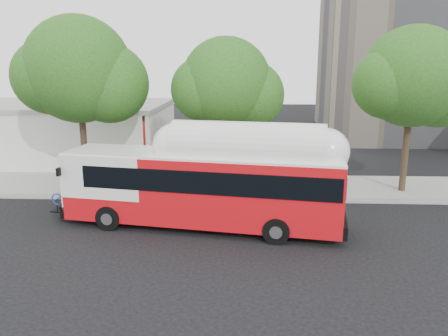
{
  "coord_description": "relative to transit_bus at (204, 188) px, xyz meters",
  "views": [
    {
      "loc": [
        -0.02,
        -18.38,
        7.2
      ],
      "look_at": [
        -0.97,
        3.0,
        2.02
      ],
      "focal_mm": 35.0,
      "sensor_mm": 36.0,
      "label": 1
    }
  ],
  "objects": [
    {
      "name": "signal_pole",
      "position": [
        -3.52,
        4.21,
        0.49
      ],
      "size": [
        0.13,
        0.42,
        4.48
      ],
      "color": "#A61611",
      "rests_on": "ground"
    },
    {
      "name": "street_tree_mid",
      "position": [
        1.14,
        6.02,
        4.1
      ],
      "size": [
        5.75,
        5.0,
        8.62
      ],
      "color": "#2D2116",
      "rests_on": "ground"
    },
    {
      "name": "street_tree_left",
      "position": [
        -6.8,
        5.52,
        4.8
      ],
      "size": [
        6.67,
        5.8,
        9.74
      ],
      "color": "#2D2116",
      "rests_on": "ground"
    },
    {
      "name": "low_commercial_bldg",
      "position": [
        -12.27,
        13.96,
        0.35
      ],
      "size": [
        16.2,
        10.2,
        4.25
      ],
      "color": "silver",
      "rests_on": "ground"
    },
    {
      "name": "red_curb_segment",
      "position": [
        -1.27,
        3.86,
        -1.72
      ],
      "size": [
        10.0,
        0.32,
        0.16
      ],
      "primitive_type": "cube",
      "color": "maroon",
      "rests_on": "ground"
    },
    {
      "name": "sidewalk",
      "position": [
        1.73,
        6.46,
        -1.73
      ],
      "size": [
        60.0,
        5.0,
        0.15
      ],
      "primitive_type": "cube",
      "color": "gray",
      "rests_on": "ground"
    },
    {
      "name": "curb_strip",
      "position": [
        1.73,
        3.86,
        -1.73
      ],
      "size": [
        60.0,
        0.3,
        0.15
      ],
      "primitive_type": "cube",
      "color": "gray",
      "rests_on": "ground"
    },
    {
      "name": "street_tree_right",
      "position": [
        11.17,
        5.82,
        4.45
      ],
      "size": [
        6.21,
        5.4,
        9.18
      ],
      "color": "#2D2116",
      "rests_on": "ground"
    },
    {
      "name": "transit_bus",
      "position": [
        0.0,
        0.0,
        0.0
      ],
      "size": [
        13.26,
        4.59,
        3.86
      ],
      "rotation": [
        0.0,
        0.0,
        -0.16
      ],
      "color": "red",
      "rests_on": "ground"
    },
    {
      "name": "ground",
      "position": [
        1.73,
        -0.04,
        -1.8
      ],
      "size": [
        120.0,
        120.0,
        0.0
      ],
      "primitive_type": "plane",
      "color": "black",
      "rests_on": "ground"
    }
  ]
}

